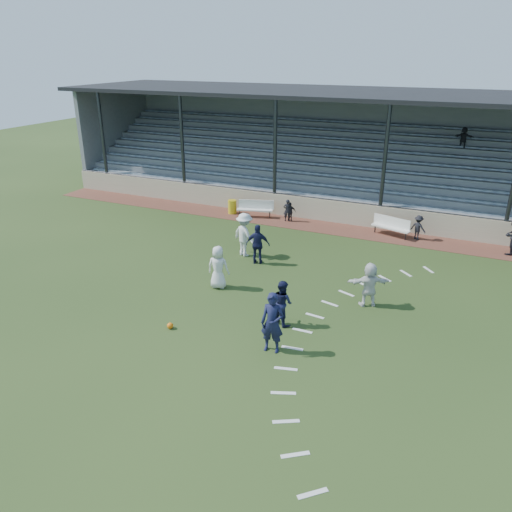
# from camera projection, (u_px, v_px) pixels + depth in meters

# --- Properties ---
(ground) EXTENTS (90.00, 90.00, 0.00)m
(ground) POSITION_uv_depth(u_px,v_px,m) (227.00, 314.00, 17.91)
(ground) COLOR #283C18
(ground) RESTS_ON ground
(cinder_track) EXTENTS (34.00, 2.00, 0.02)m
(cinder_track) POSITION_uv_depth(u_px,v_px,m) (318.00, 226.00, 26.74)
(cinder_track) COLOR brown
(cinder_track) RESTS_ON ground
(retaining_wall) EXTENTS (34.00, 0.18, 1.20)m
(retaining_wall) POSITION_uv_depth(u_px,v_px,m) (324.00, 210.00, 27.39)
(retaining_wall) COLOR #BBAD8F
(retaining_wall) RESTS_ON ground
(bench_left) EXTENTS (2.03, 1.04, 0.95)m
(bench_left) POSITION_uv_depth(u_px,v_px,m) (256.00, 207.00, 28.03)
(bench_left) COLOR silver
(bench_left) RESTS_ON cinder_track
(bench_right) EXTENTS (2.03, 1.04, 0.95)m
(bench_right) POSITION_uv_depth(u_px,v_px,m) (391.00, 225.00, 25.18)
(bench_right) COLOR silver
(bench_right) RESTS_ON cinder_track
(trash_bin) EXTENTS (0.49, 0.49, 0.78)m
(trash_bin) POSITION_uv_depth(u_px,v_px,m) (232.00, 207.00, 28.67)
(trash_bin) COLOR gold
(trash_bin) RESTS_ON cinder_track
(football) EXTENTS (0.21, 0.21, 0.21)m
(football) POSITION_uv_depth(u_px,v_px,m) (170.00, 326.00, 16.92)
(football) COLOR orange
(football) RESTS_ON ground
(player_white_lead) EXTENTS (0.94, 0.70, 1.74)m
(player_white_lead) POSITION_uv_depth(u_px,v_px,m) (218.00, 267.00, 19.57)
(player_white_lead) COLOR silver
(player_white_lead) RESTS_ON ground
(player_navy_lead) EXTENTS (0.78, 0.56, 1.99)m
(player_navy_lead) POSITION_uv_depth(u_px,v_px,m) (272.00, 323.00, 15.35)
(player_navy_lead) COLOR #15183A
(player_navy_lead) RESTS_ON ground
(player_navy_mid) EXTENTS (0.98, 0.91, 1.62)m
(player_navy_mid) POSITION_uv_depth(u_px,v_px,m) (282.00, 302.00, 16.98)
(player_navy_mid) COLOR #15183A
(player_navy_mid) RESTS_ON ground
(player_white_wing) EXTENTS (1.49, 1.22, 2.02)m
(player_white_wing) POSITION_uv_depth(u_px,v_px,m) (245.00, 235.00, 22.61)
(player_white_wing) COLOR silver
(player_white_wing) RESTS_ON ground
(player_navy_wing) EXTENTS (1.12, 0.68, 1.79)m
(player_navy_wing) POSITION_uv_depth(u_px,v_px,m) (258.00, 244.00, 21.80)
(player_navy_wing) COLOR #15183A
(player_navy_wing) RESTS_ON ground
(player_white_back) EXTENTS (1.62, 1.15, 1.68)m
(player_white_back) POSITION_uv_depth(u_px,v_px,m) (369.00, 285.00, 18.20)
(player_white_back) COLOR silver
(player_white_back) RESTS_ON ground
(official) EXTENTS (1.07, 1.14, 1.86)m
(official) POSITION_uv_depth(u_px,v_px,m) (512.00, 235.00, 22.74)
(official) COLOR black
(official) RESTS_ON cinder_track
(sub_left_near) EXTENTS (0.53, 0.45, 1.22)m
(sub_left_near) POSITION_uv_depth(u_px,v_px,m) (287.00, 210.00, 27.29)
(sub_left_near) COLOR black
(sub_left_near) RESTS_ON cinder_track
(sub_left_far) EXTENTS (0.67, 0.47, 1.05)m
(sub_left_far) POSITION_uv_depth(u_px,v_px,m) (290.00, 212.00, 27.32)
(sub_left_far) COLOR black
(sub_left_far) RESTS_ON cinder_track
(sub_right) EXTENTS (0.91, 0.73, 1.23)m
(sub_right) POSITION_uv_depth(u_px,v_px,m) (418.00, 227.00, 24.65)
(sub_right) COLOR black
(sub_right) RESTS_ON cinder_track
(grandstand) EXTENTS (34.60, 9.00, 6.61)m
(grandstand) POSITION_uv_depth(u_px,v_px,m) (348.00, 165.00, 30.74)
(grandstand) COLOR gray
(grandstand) RESTS_ON ground
(penalty_arc) EXTENTS (3.89, 14.63, 0.01)m
(penalty_arc) POSITION_uv_depth(u_px,v_px,m) (339.00, 339.00, 16.34)
(penalty_arc) COLOR silver
(penalty_arc) RESTS_ON ground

